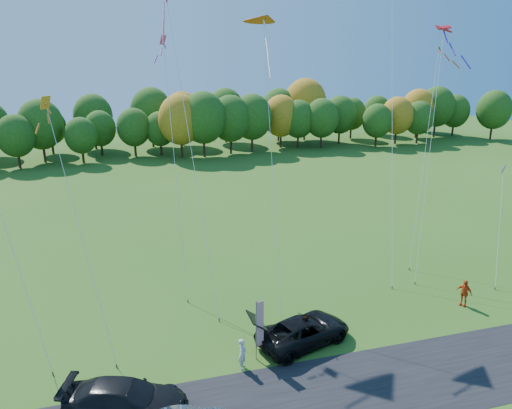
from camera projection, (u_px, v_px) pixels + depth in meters
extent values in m
plane|color=#295215|center=(285.00, 353.00, 28.26)|extent=(160.00, 160.00, 0.00)
cube|color=black|center=(312.00, 399.00, 24.60)|extent=(90.00, 6.00, 0.01)
imported|color=black|center=(304.00, 331.00, 28.99)|extent=(6.28, 4.26, 1.60)
imported|color=black|center=(126.00, 400.00, 23.30)|extent=(6.31, 4.15, 1.70)
imported|color=silver|center=(242.00, 354.00, 26.69)|extent=(0.64, 0.76, 1.78)
imported|color=gray|center=(306.00, 329.00, 28.96)|extent=(0.89, 1.02, 1.78)
imported|color=#D84614|center=(464.00, 293.00, 33.17)|extent=(0.90, 1.16, 1.84)
cylinder|color=#999999|center=(256.00, 331.00, 27.17)|extent=(0.06, 0.06, 3.61)
cube|color=red|center=(260.00, 324.00, 27.16)|extent=(0.45, 0.11, 2.71)
cube|color=navy|center=(260.00, 307.00, 26.88)|extent=(0.45, 0.10, 0.70)
cylinder|color=#4C3F33|center=(219.00, 320.00, 31.49)|extent=(0.08, 0.08, 0.20)
cylinder|color=#4C3F33|center=(392.00, 287.00, 35.69)|extent=(0.08, 0.08, 0.20)
cylinder|color=#4C3F33|center=(282.00, 326.00, 30.75)|extent=(0.08, 0.08, 0.20)
cone|color=#D0480D|center=(263.00, 18.00, 33.92)|extent=(2.61, 2.00, 2.86)
cylinder|color=#4C3F33|center=(415.00, 283.00, 36.33)|extent=(0.08, 0.08, 0.20)
cube|color=red|center=(444.00, 29.00, 37.79)|extent=(3.08, 1.08, 1.18)
cylinder|color=#4C3F33|center=(117.00, 366.00, 26.97)|extent=(0.08, 0.08, 0.20)
cube|color=orange|center=(45.00, 102.00, 27.33)|extent=(1.24, 1.24, 1.47)
cylinder|color=#4C3F33|center=(53.00, 373.00, 26.34)|extent=(0.08, 0.08, 0.20)
cylinder|color=#4C3F33|center=(409.00, 269.00, 38.61)|extent=(0.08, 0.08, 0.20)
cube|color=silver|center=(439.00, 46.00, 39.87)|extent=(1.11, 1.11, 1.31)
cylinder|color=#4C3F33|center=(188.00, 301.00, 33.77)|extent=(0.08, 0.08, 0.20)
cube|color=#DC496C|center=(163.00, 40.00, 33.96)|extent=(1.05, 1.05, 1.24)
cylinder|color=#4C3F33|center=(495.00, 288.00, 35.52)|extent=(0.08, 0.08, 0.20)
cube|color=#190CAB|center=(504.00, 169.00, 37.51)|extent=(1.09, 1.09, 1.29)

